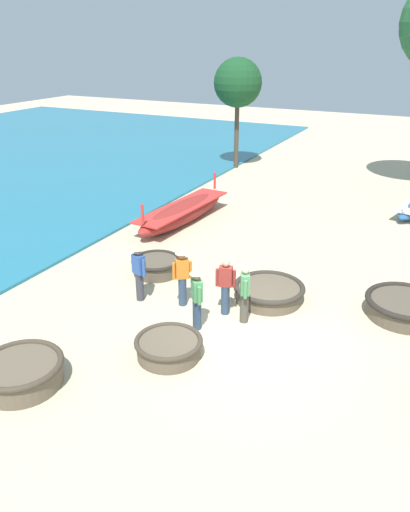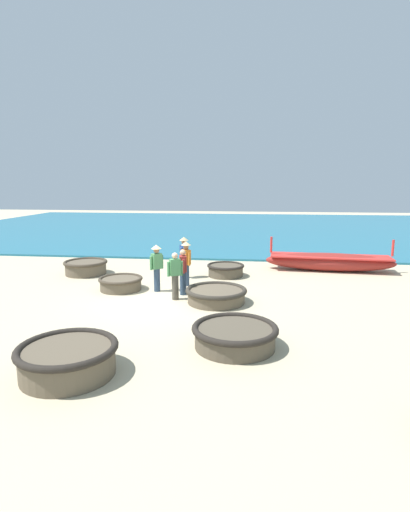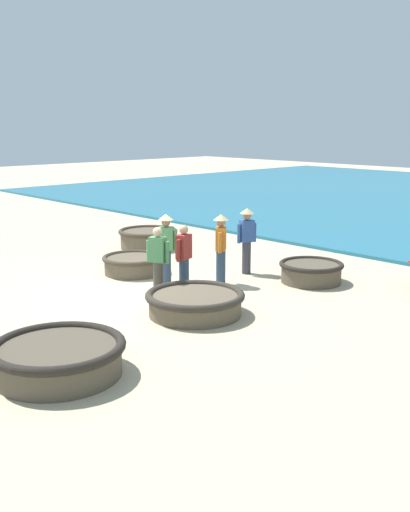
{
  "view_description": "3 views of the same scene",
  "coord_description": "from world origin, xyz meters",
  "px_view_note": "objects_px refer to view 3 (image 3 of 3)",
  "views": [
    {
      "loc": [
        3.93,
        -9.84,
        6.74
      ],
      "look_at": [
        -1.84,
        1.65,
        1.05
      ],
      "focal_mm": 35.0,
      "sensor_mm": 36.0,
      "label": 1
    },
    {
      "loc": [
        12.35,
        2.93,
        3.83
      ],
      "look_at": [
        -2.23,
        1.23,
        1.09
      ],
      "focal_mm": 28.0,
      "sensor_mm": 36.0,
      "label": 2
    },
    {
      "loc": [
        7.67,
        10.24,
        3.72
      ],
      "look_at": [
        -0.81,
        1.24,
        0.97
      ],
      "focal_mm": 42.0,
      "sensor_mm": 36.0,
      "label": 3
    }
  ],
  "objects_px": {
    "coracle_far_left": "(148,238)",
    "coracle_tilted": "(134,264)",
    "coracle_front_right": "(58,357)",
    "coracle_far_right": "(195,302)",
    "fisherman_standing_right": "(166,244)",
    "fisherman_hauling": "(184,258)",
    "fisherman_standing_left": "(158,261)",
    "fisherman_with_hat": "(247,236)",
    "coracle_front_left": "(311,271)",
    "fisherman_crouching": "(221,244)"
  },
  "relations": [
    {
      "from": "fisherman_standing_right",
      "to": "fisherman_standing_left",
      "type": "xyz_separation_m",
      "value": [
        0.92,
        0.83,
        -0.12
      ]
    },
    {
      "from": "coracle_tilted",
      "to": "coracle_front_left",
      "type": "bearing_deg",
      "value": 125.44
    },
    {
      "from": "fisherman_standing_left",
      "to": "fisherman_hauling",
      "type": "bearing_deg",
      "value": 165.38
    },
    {
      "from": "coracle_front_left",
      "to": "fisherman_with_hat",
      "type": "distance_m",
      "value": 1.85
    },
    {
      "from": "coracle_tilted",
      "to": "fisherman_with_hat",
      "type": "xyz_separation_m",
      "value": [
        -2.07,
        1.96,
        0.7
      ]
    },
    {
      "from": "coracle_far_right",
      "to": "coracle_tilted",
      "type": "bearing_deg",
      "value": -107.68
    },
    {
      "from": "fisherman_standing_right",
      "to": "fisherman_standing_left",
      "type": "distance_m",
      "value": 1.25
    },
    {
      "from": "coracle_front_left",
      "to": "fisherman_with_hat",
      "type": "relative_size",
      "value": 0.91
    },
    {
      "from": "coracle_far_left",
      "to": "fisherman_with_hat",
      "type": "distance_m",
      "value": 4.27
    },
    {
      "from": "coracle_far_left",
      "to": "fisherman_standing_left",
      "type": "bearing_deg",
      "value": 54.26
    },
    {
      "from": "fisherman_crouching",
      "to": "fisherman_with_hat",
      "type": "bearing_deg",
      "value": -166.71
    },
    {
      "from": "coracle_tilted",
      "to": "fisherman_standing_right",
      "type": "xyz_separation_m",
      "value": [
        0.03,
        1.34,
        0.7
      ]
    },
    {
      "from": "coracle_far_right",
      "to": "fisherman_with_hat",
      "type": "bearing_deg",
      "value": -153.67
    },
    {
      "from": "coracle_tilted",
      "to": "fisherman_standing_right",
      "type": "distance_m",
      "value": 1.51
    },
    {
      "from": "coracle_far_right",
      "to": "fisherman_with_hat",
      "type": "distance_m",
      "value": 3.63
    },
    {
      "from": "coracle_front_right",
      "to": "fisherman_standing_right",
      "type": "bearing_deg",
      "value": -147.09
    },
    {
      "from": "coracle_tilted",
      "to": "fisherman_hauling",
      "type": "xyz_separation_m",
      "value": [
        0.35,
        2.33,
        0.58
      ]
    },
    {
      "from": "fisherman_hauling",
      "to": "fisherman_standing_right",
      "type": "bearing_deg",
      "value": -107.87
    },
    {
      "from": "fisherman_with_hat",
      "to": "fisherman_hauling",
      "type": "bearing_deg",
      "value": 8.73
    },
    {
      "from": "coracle_front_right",
      "to": "fisherman_hauling",
      "type": "distance_m",
      "value": 4.7
    },
    {
      "from": "coracle_front_right",
      "to": "coracle_far_left",
      "type": "relative_size",
      "value": 1.13
    },
    {
      "from": "coracle_front_right",
      "to": "fisherman_with_hat",
      "type": "distance_m",
      "value": 7.08
    },
    {
      "from": "fisherman_hauling",
      "to": "fisherman_standing_left",
      "type": "relative_size",
      "value": 1.0
    },
    {
      "from": "fisherman_standing_left",
      "to": "fisherman_with_hat",
      "type": "relative_size",
      "value": 0.94
    },
    {
      "from": "coracle_front_right",
      "to": "coracle_tilted",
      "type": "bearing_deg",
      "value": -136.93
    },
    {
      "from": "fisherman_hauling",
      "to": "coracle_tilted",
      "type": "bearing_deg",
      "value": -98.55
    },
    {
      "from": "fisherman_crouching",
      "to": "coracle_front_right",
      "type": "bearing_deg",
      "value": 20.54
    },
    {
      "from": "coracle_front_right",
      "to": "coracle_far_left",
      "type": "xyz_separation_m",
      "value": [
        -6.82,
        -6.55,
        0.02
      ]
    },
    {
      "from": "coracle_tilted",
      "to": "fisherman_hauling",
      "type": "distance_m",
      "value": 2.43
    },
    {
      "from": "fisherman_standing_left",
      "to": "coracle_front_left",
      "type": "bearing_deg",
      "value": 157.88
    },
    {
      "from": "coracle_front_left",
      "to": "fisherman_standing_right",
      "type": "relative_size",
      "value": 0.91
    },
    {
      "from": "coracle_far_left",
      "to": "coracle_tilted",
      "type": "bearing_deg",
      "value": 45.29
    },
    {
      "from": "coracle_front_left",
      "to": "fisherman_crouching",
      "type": "height_order",
      "value": "fisherman_crouching"
    },
    {
      "from": "coracle_far_right",
      "to": "fisherman_crouching",
      "type": "relative_size",
      "value": 1.18
    },
    {
      "from": "coracle_front_right",
      "to": "coracle_far_right",
      "type": "distance_m",
      "value": 3.54
    },
    {
      "from": "coracle_front_left",
      "to": "fisherman_with_hat",
      "type": "height_order",
      "value": "fisherman_with_hat"
    },
    {
      "from": "fisherman_hauling",
      "to": "fisherman_standing_left",
      "type": "height_order",
      "value": "same"
    },
    {
      "from": "coracle_tilted",
      "to": "coracle_far_right",
      "type": "relative_size",
      "value": 0.79
    },
    {
      "from": "fisherman_hauling",
      "to": "fisherman_standing_left",
      "type": "distance_m",
      "value": 0.62
    },
    {
      "from": "coracle_front_left",
      "to": "fisherman_standing_right",
      "type": "distance_m",
      "value": 3.51
    },
    {
      "from": "coracle_front_right",
      "to": "coracle_far_right",
      "type": "relative_size",
      "value": 1.03
    },
    {
      "from": "fisherman_crouching",
      "to": "fisherman_hauling",
      "type": "bearing_deg",
      "value": 4.21
    },
    {
      "from": "fisherman_with_hat",
      "to": "fisherman_crouching",
      "type": "xyz_separation_m",
      "value": [
        1.19,
        0.28,
        0.0
      ]
    },
    {
      "from": "coracle_front_left",
      "to": "fisherman_hauling",
      "type": "distance_m",
      "value": 3.23
    },
    {
      "from": "fisherman_standing_left",
      "to": "fisherman_standing_right",
      "type": "bearing_deg",
      "value": -137.86
    },
    {
      "from": "fisherman_standing_left",
      "to": "fisherman_with_hat",
      "type": "bearing_deg",
      "value": -175.94
    },
    {
      "from": "fisherman_standing_right",
      "to": "coracle_tilted",
      "type": "bearing_deg",
      "value": -91.32
    },
    {
      "from": "coracle_front_right",
      "to": "fisherman_standing_left",
      "type": "relative_size",
      "value": 1.3
    },
    {
      "from": "fisherman_standing_right",
      "to": "fisherman_crouching",
      "type": "xyz_separation_m",
      "value": [
        -0.91,
        0.9,
        0.0
      ]
    },
    {
      "from": "coracle_far_left",
      "to": "coracle_tilted",
      "type": "relative_size",
      "value": 1.15
    }
  ]
}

